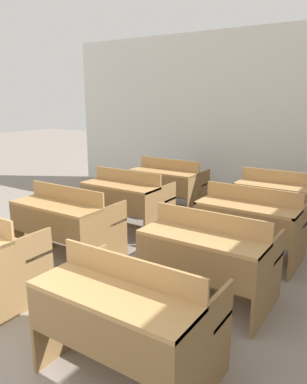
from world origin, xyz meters
TOP-DOWN VIEW (x-y plane):
  - wall_back at (0.00, 6.03)m, footprint 7.23×0.06m
  - bench_front_right at (1.00, 1.43)m, footprint 1.08×0.75m
  - bench_second_left at (-0.72, 2.56)m, footprint 1.08×0.75m
  - bench_second_right at (1.02, 2.57)m, footprint 1.08×0.75m
  - bench_third_left at (-0.73, 3.68)m, footprint 1.08×0.75m
  - bench_third_right at (1.02, 3.66)m, footprint 1.08×0.75m
  - bench_back_left at (-0.74, 4.80)m, footprint 1.08×0.75m
  - bench_back_right at (1.03, 4.79)m, footprint 1.08×0.75m

SIDE VIEW (x-z plane):
  - bench_front_right at x=1.00m, z-range 0.03..0.87m
  - bench_second_left at x=-0.72m, z-range 0.03..0.87m
  - bench_second_right at x=1.02m, z-range 0.03..0.87m
  - bench_third_left at x=-0.73m, z-range 0.03..0.87m
  - bench_third_right at x=1.02m, z-range 0.03..0.87m
  - bench_back_left at x=-0.74m, z-range 0.03..0.87m
  - bench_back_right at x=1.03m, z-range 0.03..0.87m
  - wall_back at x=0.00m, z-range 0.00..2.90m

